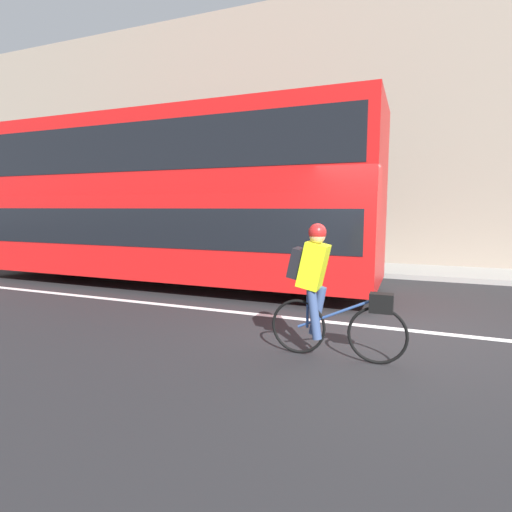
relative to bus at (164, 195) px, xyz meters
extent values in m
plane|color=#232326|center=(5.07, -1.83, -2.09)|extent=(80.00, 80.00, 0.00)
cube|color=silver|center=(5.07, -1.80, -2.09)|extent=(50.00, 0.14, 0.01)
cube|color=gray|center=(5.07, 3.66, -2.03)|extent=(60.00, 2.09, 0.13)
cube|color=gray|center=(5.07, 4.86, 2.05)|extent=(60.00, 0.30, 8.28)
cylinder|color=black|center=(3.01, 0.00, -1.62)|extent=(0.95, 0.30, 0.95)
cylinder|color=black|center=(-3.01, 0.00, -1.62)|extent=(0.95, 0.30, 0.95)
cube|color=red|center=(0.00, 0.00, -0.92)|extent=(9.72, 2.48, 1.78)
cube|color=black|center=(0.00, 0.00, -0.70)|extent=(9.33, 2.50, 0.78)
cube|color=red|center=(0.00, 0.00, 0.84)|extent=(9.72, 2.38, 1.72)
cube|color=black|center=(0.00, 0.00, 0.92)|extent=(9.33, 2.40, 0.96)
torus|color=black|center=(5.08, -3.29, -1.75)|extent=(0.68, 0.04, 0.68)
torus|color=black|center=(4.14, -3.29, -1.75)|extent=(0.68, 0.04, 0.68)
cylinder|color=#2D4C8C|center=(4.61, -3.29, -1.53)|extent=(0.95, 0.03, 0.47)
cylinder|color=#2D4C8C|center=(4.26, -3.29, -1.50)|extent=(0.03, 0.03, 0.50)
cube|color=black|center=(5.11, -3.29, -1.37)|extent=(0.26, 0.16, 0.22)
cube|color=#D8EA19|center=(4.32, -3.29, -0.98)|extent=(0.37, 0.32, 0.58)
cube|color=black|center=(4.12, -3.29, -0.96)|extent=(0.21, 0.26, 0.38)
cylinder|color=#384C7A|center=(4.36, -3.20, -1.55)|extent=(0.21, 0.11, 0.61)
cylinder|color=#384C7A|center=(4.36, -3.38, -1.55)|extent=(0.19, 0.11, 0.61)
sphere|color=tan|center=(4.36, -3.29, -0.62)|extent=(0.19, 0.19, 0.19)
sphere|color=red|center=(4.36, -3.29, -0.58)|extent=(0.21, 0.21, 0.21)
camera|label=1|loc=(5.41, -7.93, -0.29)|focal=28.00mm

